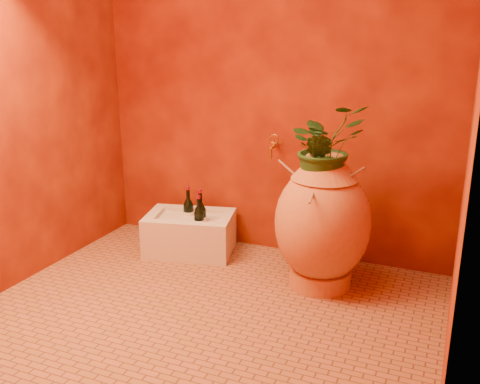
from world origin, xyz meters
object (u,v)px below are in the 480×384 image
at_px(amphora, 322,222).
at_px(wine_bottle_c, 189,213).
at_px(wine_bottle_a, 199,222).
at_px(wall_tap, 273,145).
at_px(stone_basin, 190,234).
at_px(wine_bottle_b, 201,219).

height_order(amphora, wine_bottle_c, amphora).
bearing_deg(wine_bottle_a, wall_tap, 31.69).
bearing_deg(amphora, stone_basin, 171.97).
height_order(stone_basin, wine_bottle_c, wine_bottle_c).
height_order(stone_basin, wine_bottle_a, wine_bottle_a).
distance_m(amphora, wine_bottle_b, 0.90).
height_order(wine_bottle_a, wine_bottle_c, wine_bottle_c).
bearing_deg(wine_bottle_b, wall_tap, 29.00).
xyz_separation_m(wine_bottle_c, wall_tap, (0.58, 0.16, 0.51)).
relative_size(wine_bottle_c, wall_tap, 1.91).
relative_size(amphora, wine_bottle_c, 2.65).
relative_size(amphora, stone_basin, 1.22).
height_order(wine_bottle_c, wall_tap, wall_tap).
bearing_deg(stone_basin, amphora, -8.03).
distance_m(wine_bottle_b, wine_bottle_c, 0.17).
xyz_separation_m(wine_bottle_a, wine_bottle_c, (-0.14, 0.11, 0.01)).
bearing_deg(wall_tap, stone_basin, -157.77).
xyz_separation_m(stone_basin, wine_bottle_b, (0.10, -0.02, 0.14)).
xyz_separation_m(amphora, wine_bottle_b, (-0.89, 0.12, -0.14)).
relative_size(stone_basin, wine_bottle_c, 2.17).
bearing_deg(stone_basin, wall_tap, 22.23).
bearing_deg(wine_bottle_c, stone_basin, -57.15).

